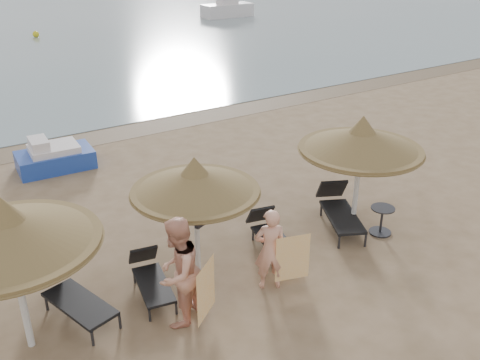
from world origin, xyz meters
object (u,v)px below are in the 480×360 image
object	(u,v)px
lounger_far_left	(71,295)
lounger_near_left	(150,276)
pedal_boat	(54,157)
palapa_left	(7,231)
palapa_center	(195,182)
person_right	(270,243)
lounger_near_right	(270,233)
side_table	(381,221)
person_left	(177,264)
palapa_right	(361,140)
lounger_far_right	(339,208)

from	to	relation	value
lounger_far_left	lounger_near_left	bearing A→B (deg)	-23.39
lounger_far_left	pedal_boat	bearing A→B (deg)	60.69
palapa_left	lounger_far_left	distance (m)	2.08
lounger_far_left	palapa_center	bearing A→B (deg)	-17.75
palapa_center	person_right	world-z (taller)	palapa_center
palapa_center	lounger_near_left	xyz separation A→B (m)	(-1.10, -0.13, -1.65)
lounger_near_right	side_table	bearing A→B (deg)	-8.39
person_right	pedal_boat	xyz separation A→B (m)	(-1.99, 7.94, -0.62)
lounger_near_right	person_left	distance (m)	3.10
lounger_far_left	person_right	world-z (taller)	person_right
palapa_left	person_right	world-z (taller)	palapa_left
lounger_far_left	lounger_near_right	bearing A→B (deg)	-18.15
palapa_right	lounger_near_left	size ratio (longest dim) A/B	1.62
person_right	lounger_far_right	bearing A→B (deg)	-132.62
lounger_near_left	lounger_near_right	distance (m)	2.84
side_table	person_left	world-z (taller)	person_left
palapa_right	lounger_far_left	size ratio (longest dim) A/B	1.40
lounger_near_right	pedal_boat	size ratio (longest dim) A/B	0.82
palapa_right	side_table	xyz separation A→B (m)	(0.35, -0.53, -1.86)
lounger_far_left	lounger_near_left	xyz separation A→B (m)	(1.46, -0.17, -0.05)
lounger_far_right	person_right	world-z (taller)	person_right
lounger_far_left	palapa_right	bearing A→B (deg)	-20.95
person_left	pedal_boat	bearing A→B (deg)	-125.47
palapa_center	pedal_boat	world-z (taller)	palapa_center
lounger_far_right	side_table	distance (m)	1.00
lounger_near_left	pedal_boat	world-z (taller)	pedal_boat
palapa_right	lounger_near_left	distance (m)	5.29
palapa_right	person_left	bearing A→B (deg)	-170.80
lounger_far_right	person_left	bearing A→B (deg)	-141.53
lounger_near_right	palapa_center	bearing A→B (deg)	-170.26
lounger_near_right	lounger_far_right	world-z (taller)	lounger_far_right
lounger_far_right	side_table	size ratio (longest dim) A/B	3.17
lounger_far_left	lounger_far_right	bearing A→B (deg)	-18.17
palapa_right	palapa_center	bearing A→B (deg)	173.87
pedal_boat	palapa_center	bearing A→B (deg)	-78.12
person_left	pedal_boat	world-z (taller)	person_left
palapa_left	person_right	size ratio (longest dim) A/B	1.43
palapa_left	side_table	size ratio (longest dim) A/B	4.31
person_right	pedal_boat	world-z (taller)	person_right
palapa_left	palapa_right	world-z (taller)	palapa_left
lounger_near_left	lounger_far_right	distance (m)	4.78
lounger_near_left	person_left	world-z (taller)	person_left
palapa_left	palapa_center	size ratio (longest dim) A/B	1.12
palapa_right	lounger_near_right	distance (m)	2.81
lounger_near_left	person_left	xyz separation A→B (m)	(0.08, -1.07, 0.85)
palapa_center	lounger_far_left	world-z (taller)	palapa_center
lounger_near_right	pedal_boat	xyz separation A→B (m)	(-2.84, 6.76, 0.02)
person_right	palapa_center	bearing A→B (deg)	-29.23
palapa_left	person_right	bearing A→B (deg)	-10.48
palapa_center	lounger_near_left	bearing A→B (deg)	-173.29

